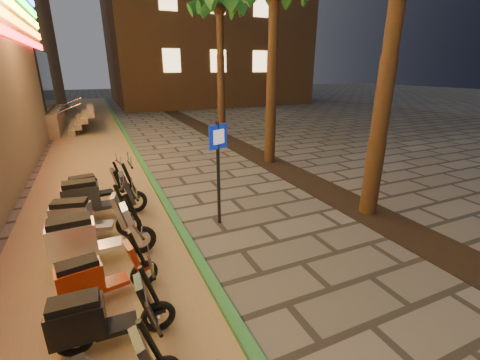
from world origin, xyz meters
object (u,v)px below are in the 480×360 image
scooter_8 (86,218)px  scooter_10 (94,188)px  scooter_6 (97,277)px  scooter_7 (90,237)px  scooter_9 (95,197)px  pedestrian_sign (218,159)px  scooter_5 (98,318)px

scooter_8 → scooter_10: 1.96m
scooter_6 → scooter_7: scooter_7 is taller
scooter_6 → scooter_10: size_ratio=0.95×
scooter_9 → scooter_10: bearing=89.6°
pedestrian_sign → scooter_7: pedestrian_sign is taller
scooter_5 → scooter_8: 3.05m
pedestrian_sign → scooter_9: bearing=127.9°
scooter_8 → scooter_9: 1.01m
pedestrian_sign → scooter_7: size_ratio=1.29×
pedestrian_sign → scooter_8: pedestrian_sign is taller
pedestrian_sign → scooter_6: size_ratio=1.60×
pedestrian_sign → scooter_5: size_ratio=1.56×
pedestrian_sign → scooter_7: 2.93m
pedestrian_sign → scooter_9: pedestrian_sign is taller
pedestrian_sign → scooter_5: bearing=-158.9°
scooter_8 → scooter_10: bearing=97.0°
scooter_7 → scooter_9: size_ratio=0.98×
scooter_9 → scooter_10: scooter_9 is taller
pedestrian_sign → scooter_9: size_ratio=1.27×
scooter_7 → scooter_6: bearing=-88.9°
scooter_9 → scooter_10: size_ratio=1.20×
scooter_9 → scooter_6: bearing=-93.1°
scooter_7 → scooter_8: scooter_7 is taller
scooter_5 → scooter_9: bearing=90.9°
scooter_7 → scooter_10: 2.95m
scooter_5 → scooter_7: (-0.06, 2.05, 0.10)m
scooter_5 → scooter_7: 2.05m
scooter_10 → pedestrian_sign: bearing=-52.9°
pedestrian_sign → scooter_7: (-2.69, -0.64, -0.97)m
scooter_5 → scooter_9: 4.03m
scooter_7 → scooter_9: bearing=84.1°
pedestrian_sign → scooter_6: (-2.63, -1.76, -1.07)m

